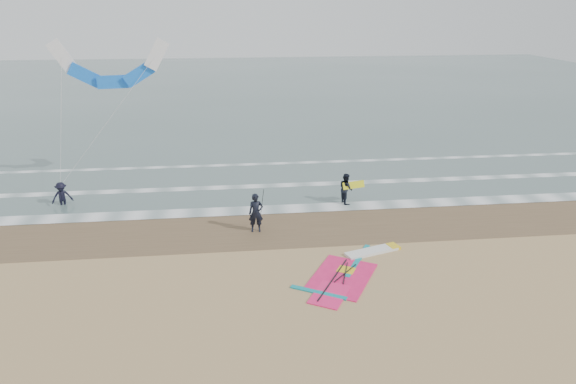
{
  "coord_description": "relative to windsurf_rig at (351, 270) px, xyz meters",
  "views": [
    {
      "loc": [
        -3.23,
        -17.29,
        10.57
      ],
      "look_at": [
        -0.71,
        5.0,
        2.2
      ],
      "focal_mm": 32.0,
      "sensor_mm": 36.0,
      "label": 1
    }
  ],
  "objects": [
    {
      "name": "windsurf_rig",
      "position": [
        0.0,
        0.0,
        0.0
      ],
      "size": [
        5.39,
        5.1,
        0.13
      ],
      "color": "white",
      "rests_on": "ground"
    },
    {
      "name": "foam_waterline",
      "position": [
        -1.53,
        9.21,
        -0.0
      ],
      "size": [
        120.0,
        9.15,
        0.02
      ],
      "color": "white",
      "rests_on": "ground"
    },
    {
      "name": "carried_kiteboard",
      "position": [
        1.79,
        7.41,
        1.06
      ],
      "size": [
        1.3,
        0.51,
        0.39
      ],
      "color": "yellow",
      "rests_on": "ground"
    },
    {
      "name": "person_walking",
      "position": [
        1.39,
        7.51,
        0.83
      ],
      "size": [
        0.82,
        0.96,
        1.73
      ],
      "primitive_type": "imported",
      "rotation": [
        0.0,
        0.0,
        1.79
      ],
      "color": "black",
      "rests_on": "ground"
    },
    {
      "name": "person_wading",
      "position": [
        -14.14,
        8.93,
        0.81
      ],
      "size": [
        1.24,
        0.96,
        1.69
      ],
      "primitive_type": "imported",
      "rotation": [
        0.0,
        0.0,
        0.35
      ],
      "color": "black",
      "rests_on": "ground"
    },
    {
      "name": "person_standing",
      "position": [
        -3.74,
        4.34,
        0.93
      ],
      "size": [
        0.71,
        0.48,
        1.94
      ],
      "primitive_type": "imported",
      "rotation": [
        0.0,
        0.0,
        -0.02
      ],
      "color": "black",
      "rests_on": "ground"
    },
    {
      "name": "sea_water",
      "position": [
        -1.53,
        46.77,
        -0.02
      ],
      "size": [
        120.0,
        80.0,
        0.02
      ],
      "primitive_type": "cube",
      "color": "#47605E",
      "rests_on": "ground"
    },
    {
      "name": "wet_sand_band",
      "position": [
        -1.53,
        4.77,
        -0.03
      ],
      "size": [
        120.0,
        5.0,
        0.01
      ],
      "primitive_type": "cube",
      "color": "brown",
      "rests_on": "ground"
    },
    {
      "name": "held_pole",
      "position": [
        -3.44,
        4.34,
        1.39
      ],
      "size": [
        0.17,
        0.86,
        1.82
      ],
      "color": "black",
      "rests_on": "ground"
    },
    {
      "name": "ground",
      "position": [
        -1.53,
        -1.23,
        -0.03
      ],
      "size": [
        120.0,
        120.0,
        0.0
      ],
      "primitive_type": "plane",
      "color": "tan",
      "rests_on": "ground"
    },
    {
      "name": "surf_kite",
      "position": [
        -11.43,
        12.13,
        6.93
      ],
      "size": [
        6.71,
        3.43,
        7.55
      ],
      "color": "white",
      "rests_on": "ground"
    }
  ]
}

